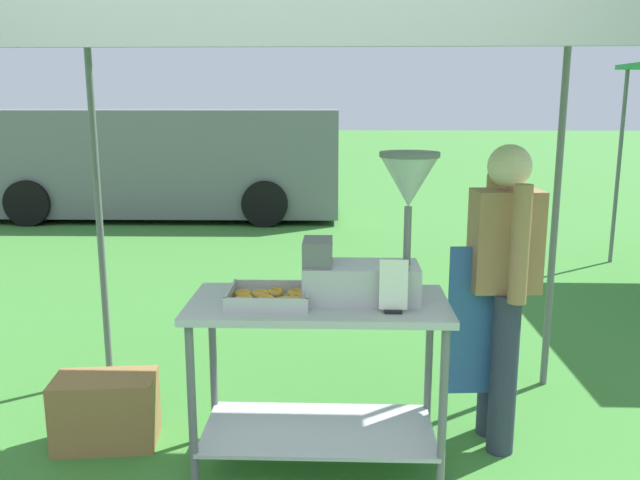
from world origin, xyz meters
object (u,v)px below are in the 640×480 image
Objects in this scene: donut_fryer at (375,242)px; supply_crate at (106,411)px; donut_tray at (269,298)px; menu_sign at (393,290)px; vendor at (502,281)px; stall_canopy at (319,20)px; donut_cart at (319,350)px; van_grey at (160,161)px.

donut_fryer reaches higher than supply_crate.
donut_tray reaches higher than supply_crate.
vendor is (0.59, 0.42, -0.07)m from menu_sign.
stall_canopy reaches higher than menu_sign.
menu_sign is 0.45× the size of supply_crate.
stall_canopy is 1.60m from vendor.
van_grey reaches higher than donut_cart.
donut_fryer is 8.04m from van_grey.
van_grey is (-2.82, 7.44, 0.27)m from donut_cart.
supply_crate is (-1.50, 0.33, -0.78)m from menu_sign.
menu_sign is (0.35, -0.27, -1.21)m from stall_canopy.
menu_sign is at bearing -38.10° from stall_canopy.
donut_tray is 0.24× the size of vendor.
menu_sign is at bearing -67.43° from van_grey.
stall_canopy is 2.30m from supply_crate.
menu_sign is 0.73m from vendor.
stall_canopy reaches higher than supply_crate.
donut_cart reaches higher than supply_crate.
van_grey is (-1.67, 7.29, 0.69)m from supply_crate.
donut_fryer is 1.72m from supply_crate.
donut_cart is 5.04× the size of menu_sign.
menu_sign reaches higher than supply_crate.
donut_cart is at bearing 9.54° from donut_tray.
stall_canopy is at bearing -2.58° from supply_crate.
vendor is 0.28× the size of van_grey.
van_grey is at bearing 112.61° from donut_fryer.
menu_sign is 8.25m from van_grey.
menu_sign is 0.04× the size of van_grey.
donut_tray is at bearing -170.46° from donut_cart.
stall_canopy is 1.58m from donut_cart.
stall_canopy is 1.91× the size of vendor.
donut_cart is at bearing -165.16° from vendor.
donut_cart is 0.53m from menu_sign.
menu_sign is (0.59, -0.13, 0.08)m from donut_tray.
van_grey reaches higher than vendor.
donut_fryer is at bearing 6.98° from donut_tray.
donut_fryer is at bearing 111.20° from menu_sign.
menu_sign reaches higher than donut_tray.
vendor reaches higher than donut_fryer.
vendor reaches higher than donut_cart.
donut_fryer reaches higher than donut_tray.
donut_tray is 0.70× the size of supply_crate.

